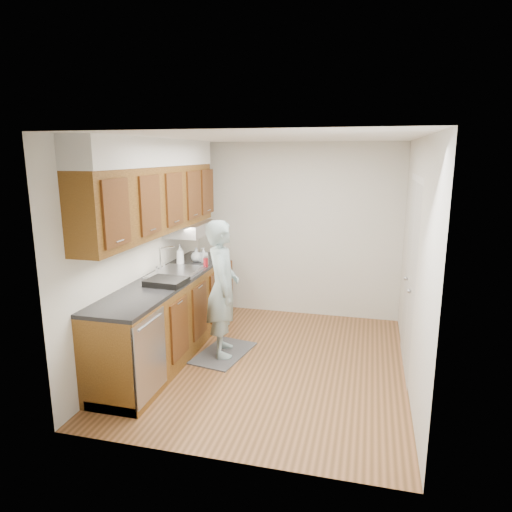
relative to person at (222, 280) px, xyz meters
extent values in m
plane|color=#935D37|center=(0.58, -0.10, -0.92)|extent=(3.50, 3.50, 0.00)
plane|color=white|center=(0.58, -0.10, 1.58)|extent=(3.50, 3.50, 0.00)
cube|color=silver|center=(-0.92, -0.10, 0.33)|extent=(0.02, 3.50, 2.50)
cube|color=silver|center=(2.08, -0.10, 0.33)|extent=(0.02, 3.50, 2.50)
cube|color=silver|center=(0.58, 1.65, 0.33)|extent=(3.00, 0.02, 2.50)
cube|color=brown|center=(-0.62, -0.10, -0.47)|extent=(0.60, 2.80, 0.90)
cube|color=black|center=(-0.63, -0.10, 0.00)|extent=(0.63, 2.80, 0.04)
cube|color=#B2B2B7|center=(-0.62, 0.10, -0.03)|extent=(0.48, 0.68, 0.14)
cube|color=#B2B2B7|center=(-0.62, 0.10, 0.02)|extent=(0.52, 0.72, 0.01)
cube|color=#B2B2B7|center=(-0.32, -1.20, -0.45)|extent=(0.03, 0.60, 0.80)
cube|color=brown|center=(-0.75, -0.10, 0.90)|extent=(0.33, 2.80, 0.75)
cube|color=silver|center=(-0.75, -0.10, 1.43)|extent=(0.35, 2.80, 0.30)
cube|color=#A5A5AA|center=(-0.69, 0.75, 0.45)|extent=(0.46, 0.75, 0.16)
cube|color=silver|center=(2.07, 0.20, 0.10)|extent=(0.02, 1.22, 2.05)
cube|color=#565759|center=(0.00, 0.00, -0.91)|extent=(0.64, 0.93, 0.02)
imported|color=#8EA9AD|center=(0.00, 0.00, 0.00)|extent=(0.61, 0.74, 1.81)
imported|color=silver|center=(-0.72, 0.47, 0.15)|extent=(0.14, 0.14, 0.27)
imported|color=silver|center=(-0.49, 0.69, 0.12)|extent=(0.12, 0.12, 0.19)
imported|color=silver|center=(-0.59, 0.69, 0.11)|extent=(0.20, 0.20, 0.19)
cylinder|color=#A81C27|center=(-0.37, 0.46, 0.07)|extent=(0.07, 0.07, 0.11)
cylinder|color=#A5A5AA|center=(-0.41, 0.58, 0.07)|extent=(0.06, 0.06, 0.11)
cube|color=black|center=(-0.51, -0.41, 0.05)|extent=(0.43, 0.37, 0.06)
camera|label=1|loc=(1.61, -4.81, 1.42)|focal=32.00mm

